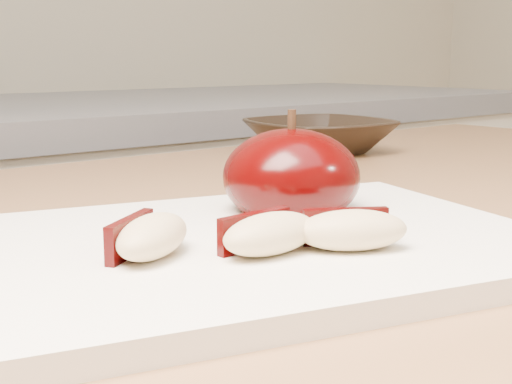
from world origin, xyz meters
TOP-DOWN VIEW (x-y plane):
  - cutting_board at (0.05, 0.41)m, footprint 0.37×0.31m
  - apple_half at (0.11, 0.45)m, footprint 0.10×0.10m
  - apple_wedge_a at (-0.02, 0.41)m, footprint 0.06×0.06m
  - apple_wedge_b at (0.03, 0.38)m, footprint 0.06×0.03m
  - apple_wedge_c at (0.07, 0.36)m, footprint 0.07×0.05m
  - bowl at (0.39, 0.71)m, footprint 0.18×0.18m

SIDE VIEW (x-z plane):
  - cutting_board at x=0.05m, z-range 0.90..0.91m
  - bowl at x=0.39m, z-range 0.90..0.94m
  - apple_wedge_a at x=-0.02m, z-range 0.91..0.93m
  - apple_wedge_b at x=0.03m, z-range 0.91..0.93m
  - apple_wedge_c at x=0.07m, z-range 0.91..0.93m
  - apple_half at x=0.11m, z-range 0.90..0.97m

